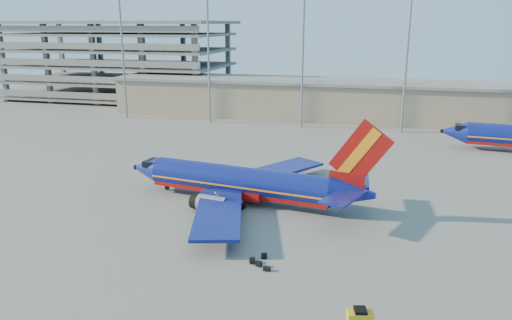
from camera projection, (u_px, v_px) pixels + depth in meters
The scene contains 7 objects.
ground at pixel (276, 204), 59.34m from camera, with size 220.00×220.00×0.00m, color slate.
terminal_building at pixel (378, 101), 109.80m from camera, with size 122.00×16.00×8.50m.
parking_garage at pixel (119, 56), 140.56m from camera, with size 62.00×32.00×21.40m.
light_mast_row at pixel (354, 40), 96.34m from camera, with size 101.60×1.60×28.65m.
aircraft_main at pixel (246, 183), 59.45m from camera, with size 32.84×31.38×11.16m.
baggage_tug at pixel (360, 317), 35.33m from camera, with size 2.03×1.50×1.31m.
luggage_pile at pixel (259, 262), 44.41m from camera, with size 2.25×2.64×0.52m.
Camera 1 is at (11.95, -54.60, 20.75)m, focal length 35.00 mm.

